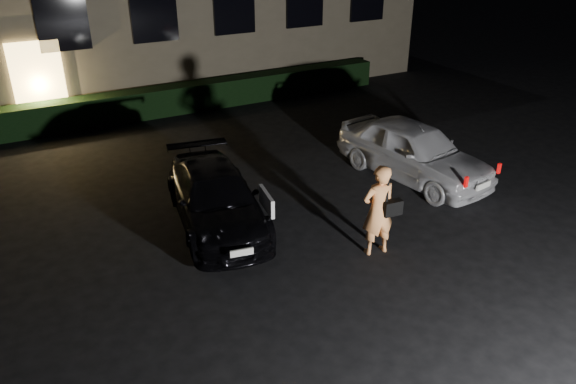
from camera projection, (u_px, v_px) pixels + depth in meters
ground at (364, 289)px, 9.39m from camera, size 80.00×80.00×0.00m
hedge at (167, 100)px, 17.45m from camera, size 15.00×0.70×0.85m
sedan at (216, 198)px, 11.16m from camera, size 2.19×4.07×1.12m
hatch at (414, 150)px, 13.10m from camera, size 2.15×4.16×1.35m
man at (379, 210)px, 10.04m from camera, size 0.73×0.48×1.75m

